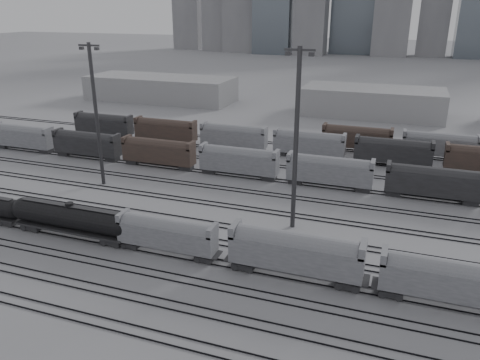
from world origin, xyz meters
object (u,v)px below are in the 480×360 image
(hopper_car_b, at_px, (296,251))
(light_mast_c, at_px, (296,137))
(hopper_car_c, at_px, (452,279))
(hopper_car_a, at_px, (167,233))
(tank_car_b, at_px, (71,218))

(hopper_car_b, xyz_separation_m, light_mast_c, (-3.47, 13.22, 10.06))
(hopper_car_b, relative_size, hopper_car_c, 1.07)
(hopper_car_a, xyz_separation_m, hopper_car_c, (33.70, 0.00, 0.30))
(hopper_car_a, distance_m, hopper_car_b, 16.88)
(tank_car_b, relative_size, hopper_car_a, 1.45)
(tank_car_b, bearing_deg, light_mast_c, 25.08)
(hopper_car_b, height_order, light_mast_c, light_mast_c)
(tank_car_b, height_order, hopper_car_c, hopper_car_c)
(hopper_car_b, bearing_deg, tank_car_b, 180.00)
(light_mast_c, bearing_deg, hopper_car_a, -135.40)
(hopper_car_b, bearing_deg, hopper_car_c, 0.00)
(hopper_car_a, bearing_deg, tank_car_b, 180.00)
(hopper_car_a, bearing_deg, light_mast_c, 44.60)
(hopper_car_a, height_order, hopper_car_c, hopper_car_c)
(tank_car_b, relative_size, hopper_car_c, 1.32)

